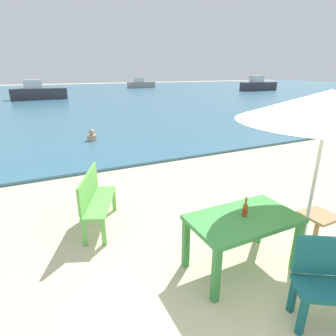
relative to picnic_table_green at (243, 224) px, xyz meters
The scene contains 11 objects.
ground_plane 0.88m from the picnic_table_green, 61.77° to the right, with size 120.00×120.00×0.00m, color beige.
sea_water 29.48m from the picnic_table_green, 89.45° to the left, with size 120.00×50.00×0.08m, color #386B84.
picnic_table_green is the anchor object (origin of this frame).
beer_bottle_amber 0.20m from the picnic_table_green, 31.06° to the left, with size 0.07×0.07×0.26m.
patio_umbrella 1.73m from the picnic_table_green, 15.76° to the right, with size 2.10×2.10×2.30m.
side_table_wood 1.35m from the picnic_table_green, ahead, with size 0.44×0.44×0.54m.
bench_green_left 2.39m from the picnic_table_green, 128.61° to the left, with size 0.81×1.24×0.95m.
swimmer_person 7.79m from the picnic_table_green, 92.85° to the left, with size 0.34×0.34×0.41m.
boat_tanker 25.38m from the picnic_table_green, 93.45° to the left, with size 4.60×1.25×1.67m.
boat_cargo_ship 35.21m from the picnic_table_green, 46.45° to the left, with size 5.01×1.37×1.82m.
boat_ferry 39.98m from the picnic_table_green, 71.17° to the left, with size 4.06×1.11×1.48m.
Camera 1 is at (-2.48, -1.80, 2.50)m, focal length 29.33 mm.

